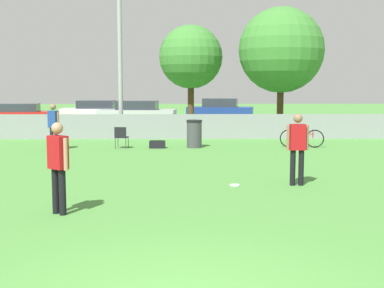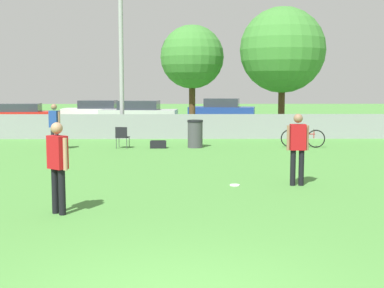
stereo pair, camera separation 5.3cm
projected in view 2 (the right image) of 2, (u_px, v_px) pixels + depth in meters
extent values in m
cube|color=gray|center=(183.00, 127.00, 23.65)|extent=(19.10, 0.03, 1.10)
cylinder|color=#9E9EA3|center=(121.00, 43.00, 23.91)|extent=(0.20, 0.20, 8.46)
cylinder|color=#4C331E|center=(192.00, 106.00, 27.27)|extent=(0.32, 0.32, 2.59)
sphere|color=#3D7F33|center=(192.00, 57.00, 26.99)|extent=(3.21, 3.21, 3.21)
cylinder|color=#4C331E|center=(281.00, 108.00, 25.94)|extent=(0.32, 0.32, 2.51)
sphere|color=#3D7F33|center=(282.00, 50.00, 25.62)|extent=(4.11, 4.11, 4.11)
cylinder|color=black|center=(55.00, 191.00, 10.03)|extent=(0.13, 0.13, 0.86)
cylinder|color=black|center=(62.00, 192.00, 9.91)|extent=(0.13, 0.13, 0.86)
cube|color=#B21419|center=(57.00, 152.00, 9.88)|extent=(0.42, 0.40, 0.62)
sphere|color=tan|center=(57.00, 128.00, 9.83)|extent=(0.22, 0.22, 0.22)
cylinder|color=tan|center=(50.00, 152.00, 10.02)|extent=(0.08, 0.08, 0.59)
cylinder|color=tan|center=(65.00, 154.00, 9.75)|extent=(0.08, 0.08, 0.59)
cylinder|color=black|center=(293.00, 168.00, 12.78)|extent=(0.13, 0.13, 0.86)
cylinder|color=black|center=(301.00, 168.00, 12.78)|extent=(0.13, 0.13, 0.86)
cube|color=#B21419|center=(298.00, 137.00, 12.70)|extent=(0.37, 0.22, 0.62)
sphere|color=#8C664C|center=(298.00, 118.00, 12.65)|extent=(0.22, 0.22, 0.22)
cylinder|color=#8C664C|center=(288.00, 138.00, 12.70)|extent=(0.08, 0.08, 0.59)
cylinder|color=#8C664C|center=(307.00, 138.00, 12.70)|extent=(0.08, 0.08, 0.59)
cylinder|color=black|center=(57.00, 139.00, 19.66)|extent=(0.13, 0.13, 0.83)
cylinder|color=black|center=(53.00, 139.00, 19.74)|extent=(0.13, 0.13, 0.83)
cube|color=navy|center=(54.00, 119.00, 19.62)|extent=(0.41, 0.34, 0.62)
sphere|color=#8C664C|center=(54.00, 107.00, 19.57)|extent=(0.22, 0.22, 0.22)
cylinder|color=#8C664C|center=(59.00, 120.00, 19.54)|extent=(0.08, 0.08, 0.59)
cylinder|color=#8C664C|center=(50.00, 119.00, 19.71)|extent=(0.08, 0.08, 0.59)
cylinder|color=white|center=(235.00, 185.00, 12.80)|extent=(0.24, 0.24, 0.03)
torus|color=white|center=(235.00, 185.00, 12.80)|extent=(0.25, 0.25, 0.03)
cylinder|color=#333338|center=(129.00, 142.00, 20.48)|extent=(0.02, 0.02, 0.40)
cylinder|color=#333338|center=(119.00, 142.00, 20.53)|extent=(0.02, 0.02, 0.40)
cylinder|color=#333338|center=(127.00, 143.00, 20.08)|extent=(0.02, 0.02, 0.40)
cylinder|color=#333338|center=(116.00, 143.00, 20.13)|extent=(0.02, 0.02, 0.40)
cube|color=black|center=(123.00, 137.00, 20.28)|extent=(0.51, 0.51, 0.03)
cube|color=black|center=(121.00, 132.00, 20.05)|extent=(0.45, 0.08, 0.39)
torus|color=black|center=(290.00, 138.00, 20.54)|extent=(0.69, 0.16, 0.69)
torus|color=black|center=(316.00, 139.00, 20.38)|extent=(0.69, 0.16, 0.69)
cylinder|color=#A51E19|center=(303.00, 134.00, 20.44)|extent=(0.90, 0.19, 0.04)
cylinder|color=#A51E19|center=(297.00, 134.00, 20.47)|extent=(0.03, 0.03, 0.36)
cylinder|color=#A51E19|center=(314.00, 134.00, 20.37)|extent=(0.03, 0.03, 0.32)
cube|color=black|center=(297.00, 129.00, 20.45)|extent=(0.17, 0.09, 0.04)
cylinder|color=black|center=(314.00, 130.00, 20.36)|extent=(0.10, 0.44, 0.03)
cylinder|color=#3F3F44|center=(195.00, 135.00, 20.42)|extent=(0.57, 0.57, 0.98)
cylinder|color=black|center=(195.00, 121.00, 20.36)|extent=(0.60, 0.60, 0.08)
cube|color=black|center=(158.00, 145.00, 20.30)|extent=(0.60, 0.33, 0.27)
cube|color=black|center=(158.00, 141.00, 20.28)|extent=(0.51, 0.04, 0.02)
cylinder|color=black|center=(46.00, 119.00, 32.18)|extent=(0.65, 0.24, 0.63)
cylinder|color=black|center=(42.00, 121.00, 30.71)|extent=(0.65, 0.24, 0.63)
cylinder|color=black|center=(0.00, 119.00, 31.89)|extent=(0.65, 0.24, 0.63)
cube|color=red|center=(20.00, 117.00, 31.28)|extent=(4.50, 2.13, 0.62)
cube|color=#2D333D|center=(20.00, 107.00, 31.22)|extent=(2.40, 1.72, 0.46)
cylinder|color=black|center=(121.00, 117.00, 35.06)|extent=(0.61, 0.20, 0.60)
cylinder|color=black|center=(118.00, 118.00, 33.60)|extent=(0.61, 0.20, 0.60)
cylinder|color=black|center=(79.00, 116.00, 35.13)|extent=(0.61, 0.20, 0.60)
cylinder|color=black|center=(74.00, 118.00, 33.66)|extent=(0.61, 0.20, 0.60)
cube|color=white|center=(98.00, 114.00, 34.34)|extent=(4.51, 1.85, 0.69)
cube|color=#2D333D|center=(98.00, 104.00, 34.27)|extent=(2.37, 1.57, 0.52)
cylinder|color=black|center=(164.00, 119.00, 32.60)|extent=(0.66, 0.24, 0.64)
cylinder|color=black|center=(160.00, 120.00, 31.02)|extent=(0.66, 0.24, 0.64)
cylinder|color=black|center=(119.00, 118.00, 32.83)|extent=(0.66, 0.24, 0.64)
cylinder|color=black|center=(113.00, 120.00, 31.25)|extent=(0.66, 0.24, 0.64)
cube|color=#B7B7BC|center=(139.00, 115.00, 31.90)|extent=(4.67, 2.24, 0.71)
cube|color=#2D333D|center=(139.00, 105.00, 31.83)|extent=(2.49, 1.81, 0.53)
cylinder|color=black|center=(243.00, 116.00, 35.31)|extent=(0.69, 0.29, 0.67)
cylinder|color=black|center=(241.00, 117.00, 33.90)|extent=(0.69, 0.29, 0.67)
cylinder|color=black|center=(203.00, 115.00, 35.72)|extent=(0.69, 0.29, 0.67)
cylinder|color=black|center=(200.00, 117.00, 34.31)|extent=(0.69, 0.29, 0.67)
cube|color=navy|center=(222.00, 113.00, 34.78)|extent=(4.46, 2.36, 0.74)
cube|color=#2D333D|center=(222.00, 103.00, 34.71)|extent=(2.42, 1.81, 0.56)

